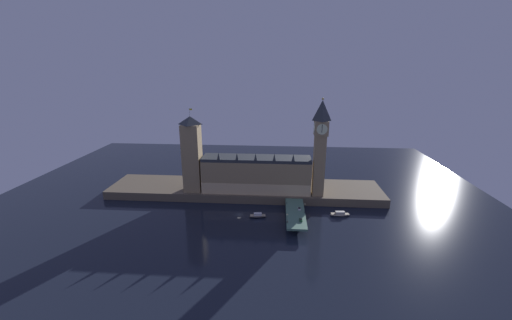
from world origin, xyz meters
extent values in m
plane|color=black|center=(0.00, 0.00, 0.00)|extent=(400.00, 400.00, 0.00)
cube|color=brown|center=(0.00, 39.00, 3.24)|extent=(220.00, 42.00, 6.48)
cube|color=#9E845B|center=(10.16, 30.44, 19.01)|extent=(83.43, 19.87, 25.05)
cube|color=beige|center=(10.16, 20.38, 10.99)|extent=(83.43, 0.20, 9.02)
cube|color=#2D3338|center=(10.16, 30.44, 32.73)|extent=(83.43, 18.28, 2.40)
cone|color=#2D3338|center=(-17.65, 21.99, 36.69)|extent=(2.40, 2.40, 5.51)
cone|color=#2D3338|center=(-3.74, 21.99, 36.69)|extent=(2.40, 2.40, 5.51)
cone|color=#2D3338|center=(10.16, 21.99, 36.69)|extent=(2.40, 2.40, 5.51)
cone|color=#2D3338|center=(24.07, 21.99, 36.69)|extent=(2.40, 2.40, 5.51)
cone|color=#2D3338|center=(37.97, 21.99, 36.69)|extent=(2.40, 2.40, 5.51)
cube|color=#9E845B|center=(57.36, 25.65, 29.70)|extent=(8.31, 8.31, 46.43)
cube|color=#9E845B|center=(57.36, 25.65, 58.23)|extent=(9.80, 9.80, 10.63)
cylinder|color=beige|center=(57.36, 20.63, 58.23)|extent=(7.66, 0.25, 7.66)
cylinder|color=beige|center=(57.36, 30.68, 58.23)|extent=(7.66, 0.25, 7.66)
cylinder|color=beige|center=(62.38, 25.65, 58.23)|extent=(0.25, 7.66, 7.66)
cylinder|color=beige|center=(52.33, 25.65, 58.23)|extent=(0.25, 7.66, 7.66)
cube|color=black|center=(57.36, 20.44, 58.80)|extent=(0.36, 0.10, 5.75)
pyramid|color=#2D3338|center=(57.36, 25.65, 70.87)|extent=(9.80, 9.80, 14.66)
sphere|color=gold|center=(57.36, 25.65, 79.00)|extent=(1.60, 1.60, 1.60)
cube|color=#9E845B|center=(-39.50, 28.12, 32.81)|extent=(13.24, 13.24, 52.66)
pyramid|color=#2D3338|center=(-39.50, 28.12, 62.20)|extent=(13.50, 13.50, 6.11)
cylinder|color=#99999E|center=(-39.50, 28.12, 68.25)|extent=(0.24, 0.24, 6.00)
cube|color=gold|center=(-38.40, 28.12, 70.35)|extent=(2.00, 0.08, 1.20)
cube|color=#4C7560|center=(39.43, -5.00, 4.99)|extent=(12.87, 46.00, 1.40)
cube|color=brown|center=(39.43, -12.67, 2.15)|extent=(10.94, 3.20, 4.29)
cube|color=brown|center=(39.43, 2.67, 2.15)|extent=(10.94, 3.20, 4.29)
cube|color=#235633|center=(42.26, -16.89, 6.23)|extent=(1.87, 4.08, 0.72)
cube|color=black|center=(42.26, -16.89, 6.82)|extent=(1.53, 1.84, 0.45)
cylinder|color=black|center=(43.15, -18.15, 6.01)|extent=(0.22, 0.64, 0.64)
cylinder|color=black|center=(41.38, -18.15, 6.01)|extent=(0.22, 0.64, 0.64)
cylinder|color=black|center=(43.15, -15.62, 6.01)|extent=(0.22, 0.64, 0.64)
cylinder|color=black|center=(41.38, -15.62, 6.01)|extent=(0.22, 0.64, 0.64)
cube|color=silver|center=(42.26, -0.34, 6.22)|extent=(1.89, 3.93, 0.71)
cube|color=black|center=(42.26, -0.34, 6.80)|extent=(1.55, 1.77, 0.45)
cylinder|color=black|center=(43.16, -1.56, 6.01)|extent=(0.22, 0.64, 0.64)
cylinder|color=black|center=(41.36, -1.56, 6.01)|extent=(0.22, 0.64, 0.64)
cylinder|color=black|center=(43.16, 0.88, 6.01)|extent=(0.22, 0.64, 0.64)
cylinder|color=black|center=(41.36, 0.88, 6.01)|extent=(0.22, 0.64, 0.64)
cylinder|color=black|center=(33.77, -20.87, 6.12)|extent=(0.28, 0.28, 0.86)
cylinder|color=brown|center=(33.77, -20.87, 6.91)|extent=(0.38, 0.38, 0.71)
sphere|color=tan|center=(33.77, -20.87, 7.38)|extent=(0.23, 0.23, 0.23)
cylinder|color=black|center=(33.77, 8.15, 6.08)|extent=(0.28, 0.28, 0.78)
cylinder|color=black|center=(33.77, 8.15, 6.79)|extent=(0.38, 0.38, 0.65)
sphere|color=tan|center=(33.77, 8.15, 7.22)|extent=(0.21, 0.21, 0.21)
cylinder|color=#2D3333|center=(33.37, -19.72, 5.94)|extent=(0.56, 0.56, 0.50)
cylinder|color=#2D3333|center=(33.37, -19.72, 8.50)|extent=(0.18, 0.18, 4.62)
sphere|color=#F9E5A3|center=(33.37, -19.72, 11.36)|extent=(0.60, 0.60, 0.60)
sphere|color=#F9E5A3|center=(32.92, -19.72, 11.01)|extent=(0.44, 0.44, 0.44)
sphere|color=#F9E5A3|center=(33.82, -19.72, 11.01)|extent=(0.44, 0.44, 0.44)
cylinder|color=#2D3333|center=(45.49, -5.00, 5.94)|extent=(0.56, 0.56, 0.50)
cylinder|color=#2D3333|center=(45.49, -5.00, 8.97)|extent=(0.18, 0.18, 5.55)
sphere|color=#F9E5A3|center=(45.49, -5.00, 12.29)|extent=(0.60, 0.60, 0.60)
sphere|color=#F9E5A3|center=(45.04, -5.00, 11.94)|extent=(0.44, 0.44, 0.44)
sphere|color=#F9E5A3|center=(45.94, -5.00, 11.94)|extent=(0.44, 0.44, 0.44)
ellipsoid|color=#28282D|center=(13.54, -3.26, 0.82)|extent=(12.38, 5.32, 1.63)
cube|color=tan|center=(13.54, -3.26, 1.56)|extent=(10.86, 4.36, 0.24)
cube|color=silver|center=(13.54, -3.26, 2.49)|extent=(5.65, 3.07, 1.63)
ellipsoid|color=#B2A893|center=(71.09, 3.63, 0.79)|extent=(14.39, 5.11, 1.59)
cube|color=tan|center=(71.09, 3.63, 1.51)|extent=(12.64, 4.16, 0.24)
cube|color=#B7B2A8|center=(71.09, 3.63, 2.43)|extent=(6.52, 3.01, 1.59)
camera|label=1|loc=(26.77, -200.15, 101.43)|focal=22.00mm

